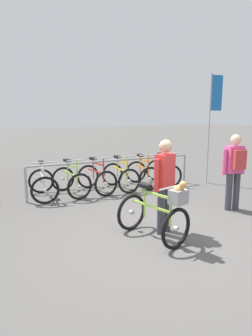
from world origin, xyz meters
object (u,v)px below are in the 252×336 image
at_px(racked_bike_white, 43,184).
at_px(person_with_featured_bike, 165,182).
at_px(racked_bike_yellow, 120,176).
at_px(featured_bicycle, 158,213).
at_px(racked_bike_teal, 163,172).
at_px(pedestrian_with_backpack, 235,168).
at_px(racked_bike_red, 97,179).
at_px(racked_bike_lime, 71,181).
at_px(banner_flag, 213,108).
at_px(racked_bike_orange, 143,174).

relative_size(racked_bike_white, person_with_featured_bike, 0.71).
distance_m(racked_bike_yellow, featured_bicycle, 3.48).
distance_m(racked_bike_teal, pedestrian_with_backpack, 2.76).
relative_size(racked_bike_red, racked_bike_yellow, 1.04).
distance_m(racked_bike_lime, racked_bike_yellow, 1.40).
distance_m(featured_bicycle, pedestrian_with_backpack, 2.45).
relative_size(racked_bike_white, featured_bicycle, 0.93).
height_order(racked_bike_yellow, pedestrian_with_backpack, pedestrian_with_backpack).
xyz_separation_m(racked_bike_lime, racked_bike_teal, (2.80, 0.03, -0.00)).
distance_m(featured_bicycle, banner_flag, 4.98).
relative_size(featured_bicycle, person_with_featured_bike, 0.76).
bearing_deg(featured_bicycle, racked_bike_teal, 56.14).
xyz_separation_m(racked_bike_lime, person_with_featured_bike, (0.82, -3.09, 0.54)).
bearing_deg(person_with_featured_bike, pedestrian_with_backpack, 11.49).
bearing_deg(featured_bicycle, racked_bike_yellow, 75.54).
distance_m(racked_bike_red, banner_flag, 3.97).
height_order(racked_bike_red, featured_bicycle, featured_bicycle).
bearing_deg(banner_flag, racked_bike_teal, 161.20).
bearing_deg(featured_bicycle, racked_bike_red, 87.14).
height_order(racked_bike_teal, featured_bicycle, featured_bicycle).
distance_m(racked_bike_lime, person_with_featured_bike, 3.24).
height_order(racked_bike_white, pedestrian_with_backpack, pedestrian_with_backpack).
height_order(racked_bike_orange, banner_flag, banner_flag).
height_order(person_with_featured_bike, pedestrian_with_backpack, same).
height_order(racked_bike_white, racked_bike_lime, same).
bearing_deg(racked_bike_yellow, pedestrian_with_backpack, -61.70).
xyz_separation_m(racked_bike_lime, banner_flag, (4.17, -0.44, 1.86)).
distance_m(racked_bike_orange, banner_flag, 2.82).
xyz_separation_m(racked_bike_orange, featured_bicycle, (-1.57, -3.37, 0.12)).
relative_size(racked_bike_yellow, racked_bike_teal, 0.99).
bearing_deg(banner_flag, racked_bike_lime, 173.99).
bearing_deg(racked_bike_teal, racked_bike_white, -179.43).
distance_m(racked_bike_lime, racked_bike_red, 0.70).
relative_size(racked_bike_teal, featured_bicycle, 0.91).
bearing_deg(racked_bike_yellow, banner_flag, -9.28).
bearing_deg(banner_flag, racked_bike_yellow, 170.72).
height_order(racked_bike_teal, pedestrian_with_backpack, pedestrian_with_backpack).
height_order(racked_bike_yellow, featured_bicycle, featured_bicycle).
relative_size(racked_bike_white, racked_bike_lime, 0.98).
bearing_deg(pedestrian_with_backpack, racked_bike_lime, 136.78).
xyz_separation_m(racked_bike_white, banner_flag, (4.87, -0.43, 1.86)).
bearing_deg(racked_bike_lime, pedestrian_with_backpack, -43.22).
bearing_deg(racked_bike_yellow, racked_bike_red, -179.43).
xyz_separation_m(racked_bike_lime, racked_bike_orange, (2.10, 0.02, -0.00)).
distance_m(racked_bike_lime, featured_bicycle, 3.40).
relative_size(racked_bike_red, racked_bike_orange, 1.03).
relative_size(featured_bicycle, banner_flag, 0.39).
relative_size(racked_bike_white, pedestrian_with_backpack, 0.71).
xyz_separation_m(racked_bike_red, banner_flag, (3.47, -0.45, 1.86)).
height_order(featured_bicycle, pedestrian_with_backpack, pedestrian_with_backpack).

